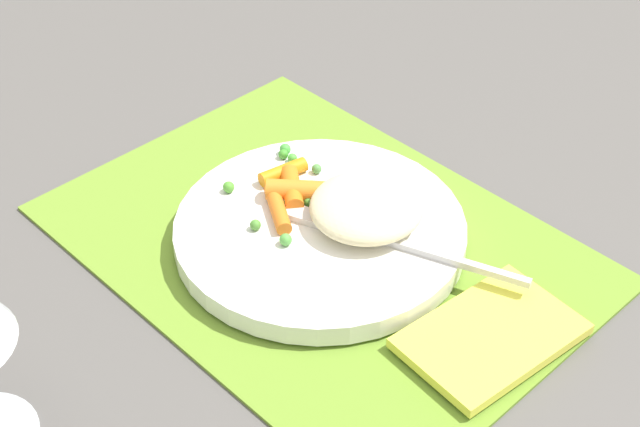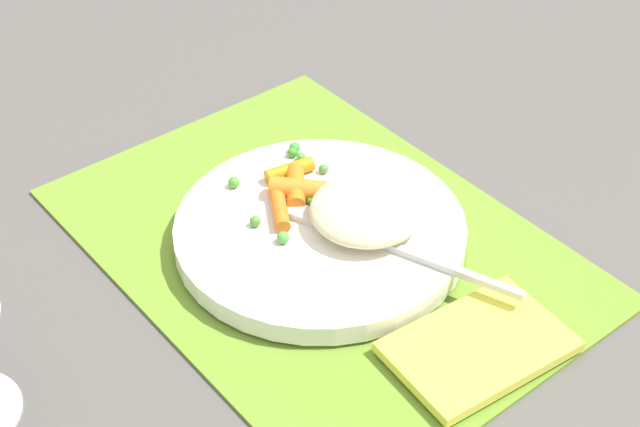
# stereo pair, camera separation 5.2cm
# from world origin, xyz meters

# --- Properties ---
(ground_plane) EXTENTS (2.40, 2.40, 0.00)m
(ground_plane) POSITION_xyz_m (0.00, 0.00, 0.00)
(ground_plane) COLOR #565451
(placemat) EXTENTS (0.42, 0.30, 0.01)m
(placemat) POSITION_xyz_m (0.00, 0.00, 0.00)
(placemat) COLOR olive
(placemat) RESTS_ON ground_plane
(plate) EXTENTS (0.23, 0.23, 0.02)m
(plate) POSITION_xyz_m (0.00, 0.00, 0.01)
(plate) COLOR white
(plate) RESTS_ON placemat
(rice_mound) EXTENTS (0.09, 0.09, 0.03)m
(rice_mound) POSITION_xyz_m (-0.02, -0.03, 0.04)
(rice_mound) COLOR beige
(rice_mound) RESTS_ON plate
(carrot_portion) EXTENTS (0.07, 0.08, 0.02)m
(carrot_portion) POSITION_xyz_m (0.04, -0.01, 0.03)
(carrot_portion) COLOR orange
(carrot_portion) RESTS_ON plate
(pea_scatter) EXTENTS (0.10, 0.09, 0.01)m
(pea_scatter) POSITION_xyz_m (0.05, -0.01, 0.03)
(pea_scatter) COLOR #51A333
(pea_scatter) RESTS_ON plate
(fork) EXTENTS (0.20, 0.08, 0.01)m
(fork) POSITION_xyz_m (-0.04, -0.02, 0.03)
(fork) COLOR silver
(fork) RESTS_ON plate
(napkin) EXTENTS (0.10, 0.13, 0.01)m
(napkin) POSITION_xyz_m (-0.16, -0.01, 0.01)
(napkin) COLOR #EAE54C
(napkin) RESTS_ON placemat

